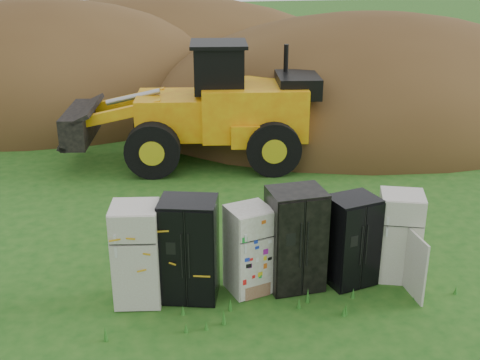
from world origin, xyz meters
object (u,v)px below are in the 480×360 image
object	(u,v)px
fridge_dark_mid	(295,239)
fridge_black_right	(351,240)
fridge_sticker	(249,249)
fridge_black_side	(189,249)
fridge_leftmost	(137,254)
fridge_open_door	(399,236)
wheel_loader	(189,104)

from	to	relation	value
fridge_dark_mid	fridge_black_right	size ratio (longest dim) A/B	1.12
fridge_sticker	fridge_dark_mid	xyz separation A→B (m)	(0.87, -0.00, 0.13)
fridge_black_side	fridge_leftmost	bearing A→B (deg)	-167.16
fridge_open_door	wheel_loader	world-z (taller)	wheel_loader
fridge_black_side	wheel_loader	xyz separation A→B (m)	(0.76, 7.24, 0.79)
fridge_dark_mid	wheel_loader	distance (m)	7.36
fridge_dark_mid	fridge_open_door	bearing A→B (deg)	-6.00
fridge_black_right	wheel_loader	bearing A→B (deg)	92.84
fridge_open_door	wheel_loader	size ratio (longest dim) A/B	0.24
fridge_leftmost	fridge_black_right	xyz separation A→B (m)	(3.92, -0.07, -0.06)
fridge_leftmost	fridge_dark_mid	world-z (taller)	fridge_dark_mid
fridge_sticker	fridge_open_door	distance (m)	2.87
fridge_leftmost	fridge_black_side	bearing A→B (deg)	6.04
fridge_open_door	fridge_sticker	bearing A→B (deg)	-162.04
fridge_black_side	fridge_black_right	world-z (taller)	fridge_black_side
fridge_leftmost	wheel_loader	world-z (taller)	wheel_loader
fridge_black_side	wheel_loader	size ratio (longest dim) A/B	0.26
fridge_dark_mid	fridge_sticker	bearing A→B (deg)	175.23
fridge_black_side	fridge_dark_mid	xyz separation A→B (m)	(1.94, 0.02, 0.02)
fridge_open_door	wheel_loader	xyz separation A→B (m)	(-3.20, 7.27, 0.88)
fridge_sticker	fridge_black_right	distance (m)	1.92
fridge_leftmost	wheel_loader	xyz separation A→B (m)	(1.67, 7.20, 0.82)
fridge_black_side	fridge_dark_mid	distance (m)	1.95
fridge_leftmost	fridge_open_door	bearing A→B (deg)	7.31
wheel_loader	fridge_sticker	bearing A→B (deg)	-79.81
fridge_dark_mid	fridge_open_door	world-z (taller)	fridge_dark_mid
fridge_leftmost	fridge_black_right	bearing A→B (deg)	7.01
wheel_loader	fridge_black_right	bearing A→B (deg)	-65.22
fridge_dark_mid	fridge_open_door	size ratio (longest dim) A/B	1.12
fridge_black_right	fridge_open_door	size ratio (longest dim) A/B	1.00
fridge_black_right	wheel_loader	world-z (taller)	wheel_loader
fridge_open_door	fridge_black_right	bearing A→B (deg)	-160.50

